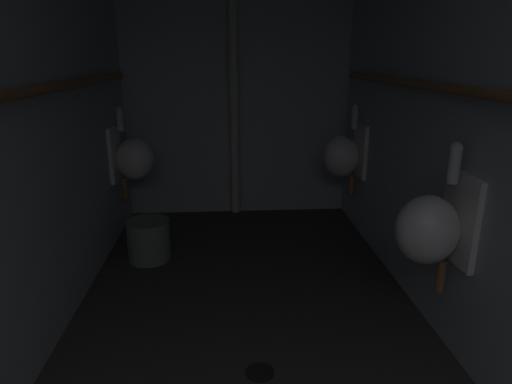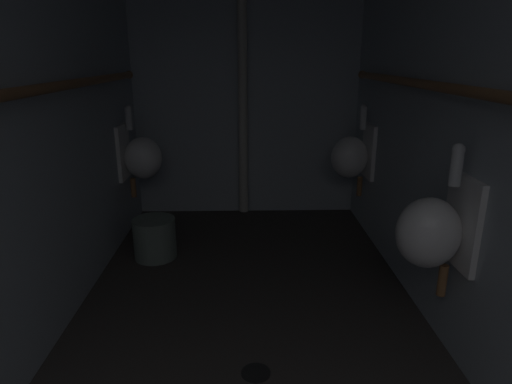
{
  "view_description": "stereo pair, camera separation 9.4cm",
  "coord_description": "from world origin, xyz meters",
  "px_view_note": "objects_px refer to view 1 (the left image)",
  "views": [
    {
      "loc": [
        -0.11,
        0.31,
        1.44
      ],
      "look_at": [
        0.04,
        2.46,
        0.77
      ],
      "focal_mm": 30.87,
      "sensor_mm": 36.0,
      "label": 1
    },
    {
      "loc": [
        -0.01,
        0.31,
        1.44
      ],
      "look_at": [
        0.04,
        2.46,
        0.77
      ],
      "focal_mm": 30.87,
      "sensor_mm": 36.0,
      "label": 2
    }
  ],
  "objects_px": {
    "urinal_right_far": "(344,155)",
    "standpipe_back_wall": "(234,83)",
    "floor_drain": "(260,372)",
    "waste_bin": "(149,240)",
    "urinal_right_mid": "(432,227)",
    "urinal_left_mid": "(132,158)"
  },
  "relations": [
    {
      "from": "urinal_right_far",
      "to": "waste_bin",
      "type": "relative_size",
      "value": 2.44
    },
    {
      "from": "waste_bin",
      "to": "urinal_right_mid",
      "type": "bearing_deg",
      "value": -36.04
    },
    {
      "from": "standpipe_back_wall",
      "to": "floor_drain",
      "type": "distance_m",
      "value": 2.52
    },
    {
      "from": "waste_bin",
      "to": "urinal_right_far",
      "type": "bearing_deg",
      "value": 17.3
    },
    {
      "from": "urinal_left_mid",
      "to": "floor_drain",
      "type": "height_order",
      "value": "urinal_left_mid"
    },
    {
      "from": "standpipe_back_wall",
      "to": "urinal_right_mid",
      "type": "bearing_deg",
      "value": -66.53
    },
    {
      "from": "urinal_right_far",
      "to": "floor_drain",
      "type": "relative_size",
      "value": 5.39
    },
    {
      "from": "urinal_right_mid",
      "to": "waste_bin",
      "type": "bearing_deg",
      "value": 143.96
    },
    {
      "from": "urinal_left_mid",
      "to": "standpipe_back_wall",
      "type": "xyz_separation_m",
      "value": [
        0.83,
        0.43,
        0.55
      ]
    },
    {
      "from": "standpipe_back_wall",
      "to": "floor_drain",
      "type": "xyz_separation_m",
      "value": [
        0.06,
        -2.21,
        -1.2
      ]
    },
    {
      "from": "urinal_right_mid",
      "to": "floor_drain",
      "type": "bearing_deg",
      "value": -169.44
    },
    {
      "from": "urinal_right_far",
      "to": "standpipe_back_wall",
      "type": "height_order",
      "value": "standpipe_back_wall"
    },
    {
      "from": "floor_drain",
      "to": "urinal_left_mid",
      "type": "bearing_deg",
      "value": 116.65
    },
    {
      "from": "urinal_left_mid",
      "to": "waste_bin",
      "type": "height_order",
      "value": "urinal_left_mid"
    },
    {
      "from": "waste_bin",
      "to": "floor_drain",
      "type": "bearing_deg",
      "value": -60.85
    },
    {
      "from": "urinal_left_mid",
      "to": "urinal_right_mid",
      "type": "distance_m",
      "value": 2.37
    },
    {
      "from": "urinal_right_mid",
      "to": "waste_bin",
      "type": "height_order",
      "value": "urinal_right_mid"
    },
    {
      "from": "urinal_right_mid",
      "to": "waste_bin",
      "type": "distance_m",
      "value": 1.98
    },
    {
      "from": "urinal_right_mid",
      "to": "standpipe_back_wall",
      "type": "height_order",
      "value": "standpipe_back_wall"
    },
    {
      "from": "urinal_right_far",
      "to": "standpipe_back_wall",
      "type": "distance_m",
      "value": 1.14
    },
    {
      "from": "urinal_left_mid",
      "to": "urinal_right_mid",
      "type": "bearing_deg",
      "value": -43.24
    },
    {
      "from": "urinal_right_far",
      "to": "standpipe_back_wall",
      "type": "relative_size",
      "value": 0.32
    }
  ]
}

